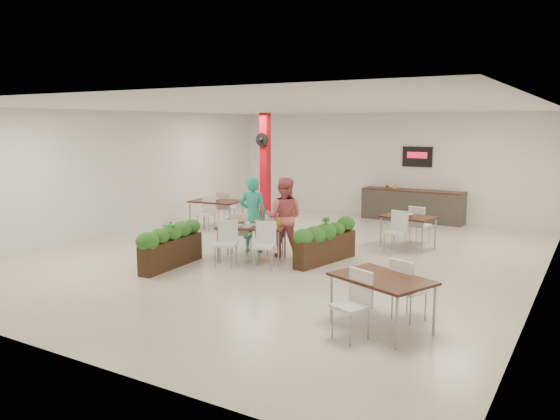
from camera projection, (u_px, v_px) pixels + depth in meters
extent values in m
plane|color=beige|center=(289.00, 255.00, 11.99)|extent=(12.00, 12.00, 0.00)
cube|color=white|center=(385.00, 165.00, 16.83)|extent=(10.00, 0.10, 3.20)
cube|color=white|center=(44.00, 228.00, 6.64)|extent=(10.00, 0.10, 3.20)
cube|color=white|center=(123.00, 173.00, 14.26)|extent=(0.10, 12.00, 3.20)
cube|color=white|center=(545.00, 199.00, 9.21)|extent=(0.10, 12.00, 3.20)
cube|color=white|center=(289.00, 108.00, 11.49)|extent=(10.00, 12.00, 0.04)
cube|color=#B90C1A|center=(265.00, 166.00, 16.48)|extent=(0.25, 0.25, 3.20)
cylinder|color=black|center=(262.00, 140.00, 16.20)|extent=(0.40, 0.06, 0.40)
sphere|color=black|center=(261.00, 140.00, 16.17)|extent=(0.12, 0.12, 0.12)
cube|color=#312F2C|center=(412.00, 206.00, 16.21)|extent=(3.00, 0.60, 0.90)
cube|color=black|center=(413.00, 190.00, 16.14)|extent=(3.00, 0.62, 0.04)
cube|color=black|center=(417.00, 157.00, 16.25)|extent=(0.90, 0.04, 0.60)
cube|color=red|center=(417.00, 155.00, 16.21)|extent=(0.60, 0.02, 0.18)
imported|color=maroon|center=(387.00, 185.00, 16.52)|extent=(0.09, 0.09, 0.19)
imported|color=gold|center=(395.00, 186.00, 16.40)|extent=(0.13, 0.13, 0.17)
cube|color=black|center=(252.00, 226.00, 11.47)|extent=(1.59, 1.22, 0.04)
cylinder|color=gray|center=(218.00, 246.00, 11.32)|extent=(0.04, 0.04, 0.71)
cylinder|color=gray|center=(278.00, 249.00, 11.07)|extent=(0.04, 0.04, 0.71)
cylinder|color=gray|center=(228.00, 239.00, 11.98)|extent=(0.04, 0.04, 0.71)
cylinder|color=gray|center=(285.00, 242.00, 11.73)|extent=(0.04, 0.04, 0.71)
cube|color=white|center=(241.00, 233.00, 12.17)|extent=(0.53, 0.53, 0.05)
cube|color=white|center=(239.00, 224.00, 11.95)|extent=(0.41, 0.18, 0.45)
cylinder|color=gray|center=(251.00, 242.00, 12.34)|extent=(0.02, 0.02, 0.43)
cylinder|color=gray|center=(236.00, 242.00, 12.41)|extent=(0.02, 0.02, 0.43)
cylinder|color=gray|center=(247.00, 245.00, 12.01)|extent=(0.02, 0.02, 0.43)
cylinder|color=gray|center=(232.00, 245.00, 12.08)|extent=(0.02, 0.02, 0.43)
cube|color=white|center=(276.00, 235.00, 12.01)|extent=(0.53, 0.53, 0.05)
cube|color=white|center=(275.00, 225.00, 11.79)|extent=(0.41, 0.18, 0.45)
cylinder|color=gray|center=(285.00, 244.00, 12.18)|extent=(0.02, 0.02, 0.43)
cylinder|color=gray|center=(271.00, 243.00, 12.25)|extent=(0.02, 0.02, 0.43)
cylinder|color=gray|center=(282.00, 247.00, 11.85)|extent=(0.02, 0.02, 0.43)
cylinder|color=gray|center=(267.00, 246.00, 11.92)|extent=(0.02, 0.02, 0.43)
cube|color=white|center=(225.00, 245.00, 11.01)|extent=(0.53, 0.53, 0.05)
cube|color=white|center=(228.00, 231.00, 11.16)|extent=(0.41, 0.18, 0.45)
cylinder|color=gray|center=(215.00, 257.00, 10.92)|extent=(0.02, 0.02, 0.43)
cylinder|color=gray|center=(231.00, 258.00, 10.85)|extent=(0.02, 0.02, 0.43)
cylinder|color=gray|center=(220.00, 254.00, 11.25)|extent=(0.02, 0.02, 0.43)
cylinder|color=gray|center=(236.00, 254.00, 11.18)|extent=(0.02, 0.02, 0.43)
cube|color=white|center=(264.00, 246.00, 10.85)|extent=(0.53, 0.53, 0.05)
cube|color=white|center=(266.00, 232.00, 11.00)|extent=(0.41, 0.18, 0.45)
cylinder|color=gray|center=(254.00, 259.00, 10.76)|extent=(0.02, 0.02, 0.43)
cylinder|color=gray|center=(271.00, 260.00, 10.69)|extent=(0.02, 0.02, 0.43)
cylinder|color=gray|center=(258.00, 255.00, 11.09)|extent=(0.02, 0.02, 0.43)
cylinder|color=gray|center=(274.00, 256.00, 11.02)|extent=(0.02, 0.02, 0.43)
cube|color=white|center=(235.00, 225.00, 11.44)|extent=(0.38, 0.38, 0.01)
ellipsoid|color=#965625|center=(235.00, 222.00, 11.43)|extent=(0.22, 0.22, 0.13)
cube|color=white|center=(258.00, 224.00, 11.56)|extent=(0.33, 0.33, 0.01)
ellipsoid|color=orange|center=(258.00, 221.00, 11.55)|extent=(0.18, 0.18, 0.11)
cube|color=white|center=(269.00, 227.00, 11.27)|extent=(0.33, 0.33, 0.01)
ellipsoid|color=#4D170F|center=(269.00, 224.00, 11.26)|extent=(0.16, 0.16, 0.10)
cube|color=white|center=(247.00, 226.00, 11.30)|extent=(0.23, 0.23, 0.01)
ellipsoid|color=white|center=(247.00, 224.00, 11.29)|extent=(0.12, 0.12, 0.07)
cylinder|color=orange|center=(279.00, 222.00, 11.49)|extent=(0.07, 0.07, 0.15)
imported|color=#4F2E22|center=(228.00, 221.00, 11.66)|extent=(0.12, 0.12, 0.10)
imported|color=#28B192|center=(253.00, 215.00, 12.20)|extent=(0.72, 0.59, 1.70)
imported|color=#DF636D|center=(284.00, 217.00, 11.80)|extent=(1.01, 0.90, 1.73)
cube|color=black|center=(171.00, 253.00, 10.98)|extent=(0.43, 1.76, 0.58)
ellipsoid|color=#1B5117|center=(147.00, 240.00, 10.28)|extent=(0.40, 0.40, 0.32)
ellipsoid|color=#1B5117|center=(159.00, 236.00, 10.60)|extent=(0.40, 0.40, 0.32)
ellipsoid|color=#1B5117|center=(171.00, 233.00, 10.92)|extent=(0.40, 0.40, 0.32)
ellipsoid|color=#1B5117|center=(182.00, 230.00, 11.24)|extent=(0.40, 0.40, 0.32)
ellipsoid|color=#1B5117|center=(192.00, 227.00, 11.55)|extent=(0.40, 0.40, 0.32)
imported|color=#1B5117|center=(171.00, 230.00, 10.91)|extent=(0.34, 0.29, 0.38)
cube|color=black|center=(325.00, 249.00, 11.33)|extent=(0.64, 1.77, 0.58)
ellipsoid|color=#1B5117|center=(303.00, 235.00, 10.74)|extent=(0.40, 0.40, 0.32)
ellipsoid|color=#1B5117|center=(315.00, 232.00, 11.00)|extent=(0.40, 0.40, 0.32)
ellipsoid|color=#1B5117|center=(326.00, 229.00, 11.27)|extent=(0.40, 0.40, 0.32)
ellipsoid|color=#1B5117|center=(336.00, 227.00, 11.53)|extent=(0.40, 0.40, 0.32)
ellipsoid|color=#1B5117|center=(346.00, 225.00, 11.79)|extent=(0.40, 0.40, 0.32)
imported|color=#1B5117|center=(326.00, 226.00, 11.26)|extent=(0.21, 0.21, 0.38)
cube|color=black|center=(216.00, 201.00, 15.26)|extent=(1.49, 1.11, 0.04)
cylinder|color=gray|center=(190.00, 215.00, 15.19)|extent=(0.04, 0.04, 0.71)
cylinder|color=gray|center=(230.00, 218.00, 14.72)|extent=(0.04, 0.04, 0.71)
cylinder|color=gray|center=(204.00, 211.00, 15.91)|extent=(0.04, 0.04, 0.71)
cylinder|color=gray|center=(243.00, 214.00, 15.45)|extent=(0.04, 0.04, 0.71)
cube|color=white|center=(226.00, 208.00, 15.85)|extent=(0.48, 0.48, 0.05)
cube|color=white|center=(223.00, 200.00, 15.64)|extent=(0.42, 0.10, 0.45)
cylinder|color=gray|center=(234.00, 215.00, 15.98)|extent=(0.02, 0.02, 0.43)
cylinder|color=gray|center=(224.00, 215.00, 16.11)|extent=(0.02, 0.02, 0.43)
cylinder|color=gray|center=(229.00, 217.00, 15.67)|extent=(0.02, 0.02, 0.43)
cylinder|color=gray|center=(219.00, 216.00, 15.80)|extent=(0.02, 0.02, 0.43)
cube|color=white|center=(206.00, 214.00, 14.75)|extent=(0.48, 0.48, 0.05)
cube|color=white|center=(209.00, 204.00, 14.89)|extent=(0.42, 0.10, 0.45)
cylinder|color=gray|center=(197.00, 223.00, 14.70)|extent=(0.02, 0.02, 0.43)
cylinder|color=gray|center=(208.00, 224.00, 14.57)|extent=(0.02, 0.02, 0.43)
cylinder|color=gray|center=(204.00, 221.00, 15.01)|extent=(0.02, 0.02, 0.43)
cylinder|color=gray|center=(215.00, 222.00, 14.88)|extent=(0.02, 0.02, 0.43)
imported|color=white|center=(216.00, 199.00, 15.25)|extent=(0.22, 0.22, 0.05)
cube|color=black|center=(408.00, 217.00, 12.64)|extent=(1.29, 0.98, 0.04)
cylinder|color=gray|center=(381.00, 232.00, 12.79)|extent=(0.04, 0.04, 0.71)
cylinder|color=gray|center=(422.00, 238.00, 12.10)|extent=(0.04, 0.04, 0.71)
cylinder|color=gray|center=(395.00, 228.00, 13.28)|extent=(0.04, 0.04, 0.71)
cylinder|color=gray|center=(435.00, 234.00, 12.60)|extent=(0.04, 0.04, 0.71)
cube|color=white|center=(420.00, 225.00, 13.13)|extent=(0.49, 0.49, 0.05)
cube|color=white|center=(417.00, 216.00, 12.95)|extent=(0.42, 0.11, 0.45)
cylinder|color=gray|center=(429.00, 235.00, 13.18)|extent=(0.02, 0.02, 0.43)
cylinder|color=gray|center=(416.00, 233.00, 13.40)|extent=(0.02, 0.02, 0.43)
cylinder|color=gray|center=(423.00, 237.00, 12.93)|extent=(0.02, 0.02, 0.43)
cylinder|color=gray|center=(410.00, 235.00, 13.15)|extent=(0.02, 0.02, 0.43)
cube|color=white|center=(395.00, 233.00, 12.23)|extent=(0.49, 0.49, 0.05)
cube|color=white|center=(400.00, 221.00, 12.33)|extent=(0.42, 0.11, 0.45)
cylinder|color=gray|center=(384.00, 243.00, 12.25)|extent=(0.02, 0.02, 0.43)
cylinder|color=gray|center=(398.00, 245.00, 12.03)|extent=(0.02, 0.02, 0.43)
cylinder|color=gray|center=(392.00, 241.00, 12.50)|extent=(0.02, 0.02, 0.43)
cylinder|color=gray|center=(405.00, 243.00, 12.28)|extent=(0.02, 0.02, 0.43)
imported|color=white|center=(408.00, 215.00, 12.63)|extent=(0.22, 0.22, 0.05)
cube|color=black|center=(382.00, 279.00, 7.57)|extent=(1.57, 1.32, 0.04)
cylinder|color=gray|center=(331.00, 299.00, 7.88)|extent=(0.04, 0.04, 0.71)
cylinder|color=gray|center=(396.00, 323.00, 6.92)|extent=(0.04, 0.04, 0.71)
cylinder|color=gray|center=(368.00, 289.00, 8.34)|extent=(0.04, 0.04, 0.71)
cylinder|color=gray|center=(434.00, 311.00, 7.39)|extent=(0.04, 0.04, 0.71)
cube|color=white|center=(409.00, 290.00, 7.98)|extent=(0.55, 0.55, 0.05)
cube|color=white|center=(401.00, 276.00, 7.82)|extent=(0.40, 0.19, 0.45)
cylinder|color=gray|center=(425.00, 306.00, 7.98)|extent=(0.02, 0.02, 0.43)
cylinder|color=gray|center=(407.00, 300.00, 8.25)|extent=(0.02, 0.02, 0.43)
cylinder|color=gray|center=(410.00, 311.00, 7.78)|extent=(0.02, 0.02, 0.43)
cylinder|color=gray|center=(392.00, 305.00, 8.04)|extent=(0.02, 0.02, 0.43)
cube|color=white|center=(351.00, 307.00, 7.26)|extent=(0.55, 0.55, 0.05)
cube|color=white|center=(361.00, 286.00, 7.33)|extent=(0.40, 0.19, 0.45)
cylinder|color=gray|center=(332.00, 323.00, 7.32)|extent=(0.02, 0.02, 0.43)
cylinder|color=gray|center=(350.00, 330.00, 7.06)|extent=(0.02, 0.02, 0.43)
cylinder|color=gray|center=(350.00, 317.00, 7.53)|extent=(0.02, 0.02, 0.43)
cylinder|color=gray|center=(368.00, 324.00, 7.26)|extent=(0.02, 0.02, 0.43)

